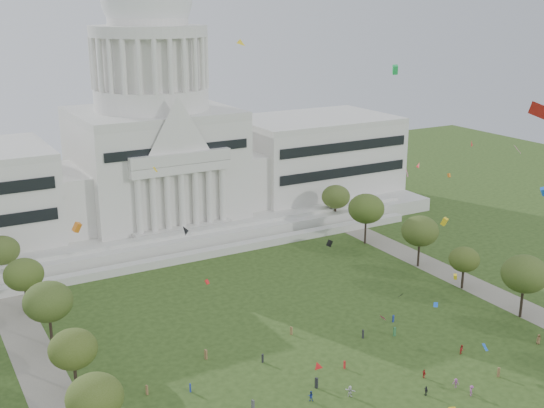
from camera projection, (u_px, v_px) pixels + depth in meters
capitol at (155, 151)px, 195.84m from camera, size 160.00×64.50×91.30m
path_right at (488, 292)px, 154.99m from camera, size 8.00×160.00×0.04m
row_tree_l_2 at (95, 398)px, 98.07m from camera, size 8.42×8.42×11.97m
row_tree_r_2 at (525, 274)px, 139.96m from camera, size 9.55×9.55×13.58m
row_tree_l_3 at (73, 349)px, 112.47m from camera, size 8.12×8.12×11.55m
row_tree_r_3 at (464, 259)px, 155.04m from camera, size 7.01×7.01×9.98m
row_tree_l_4 at (48, 302)px, 127.59m from camera, size 9.29×9.29×13.21m
row_tree_r_4 at (420, 231)px, 167.58m from camera, size 9.19×9.19×13.06m
row_tree_l_5 at (24, 275)px, 142.86m from camera, size 8.33×8.33×11.85m
row_tree_r_5 at (366, 209)px, 183.62m from camera, size 9.82×9.82×13.96m
row_tree_l_6 at (2, 250)px, 157.26m from camera, size 8.19×8.19×11.64m
row_tree_r_6 at (336, 197)px, 200.17m from camera, size 8.42×8.42×11.97m
person_0 at (539, 339)px, 131.06m from camera, size 1.14×0.93×2.00m
person_2 at (462, 349)px, 127.34m from camera, size 1.02×0.84×1.81m
person_3 at (456, 383)px, 116.14m from camera, size 1.13×1.22×1.70m
person_4 at (426, 391)px, 113.89m from camera, size 0.59×1.02×1.69m
person_5 at (350, 391)px, 113.46m from camera, size 1.70×1.89×1.98m
person_8 at (311, 396)px, 112.29m from camera, size 1.01×0.92×1.77m
person_9 at (471, 391)px, 113.70m from camera, size 1.22×1.36×1.90m
person_10 at (424, 374)px, 119.18m from camera, size 0.56×0.97×1.62m
distant_crowd at (291, 394)px, 112.85m from camera, size 63.95×42.65×1.94m
kite_swarm at (385, 256)px, 106.97m from camera, size 79.94×101.73×65.43m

